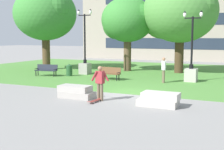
# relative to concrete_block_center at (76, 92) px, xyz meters

# --- Properties ---
(ground_plane) EXTENTS (140.00, 140.00, 0.00)m
(ground_plane) POSITION_rel_concrete_block_center_xyz_m (2.05, 2.05, -0.31)
(ground_plane) COLOR gray
(grass_lawn) EXTENTS (40.00, 20.00, 0.02)m
(grass_lawn) POSITION_rel_concrete_block_center_xyz_m (2.05, 12.05, -0.30)
(grass_lawn) COLOR #4C8438
(grass_lawn) RESTS_ON ground
(concrete_block_center) EXTENTS (1.85, 0.90, 0.64)m
(concrete_block_center) POSITION_rel_concrete_block_center_xyz_m (0.00, 0.00, 0.00)
(concrete_block_center) COLOR #9E9991
(concrete_block_center) RESTS_ON ground
(concrete_block_left) EXTENTS (1.86, 0.90, 0.64)m
(concrete_block_left) POSITION_rel_concrete_block_center_xyz_m (4.43, -0.08, 0.00)
(concrete_block_left) COLOR #B2ADA3
(concrete_block_left) RESTS_ON ground
(person_skateboarder) EXTENTS (0.90, 0.37, 1.71)m
(person_skateboarder) POSITION_rel_concrete_block_center_xyz_m (1.45, -0.12, 0.66)
(person_skateboarder) COLOR brown
(person_skateboarder) RESTS_ON ground
(skateboard) EXTENTS (0.29, 1.03, 0.14)m
(skateboard) POSITION_rel_concrete_block_center_xyz_m (1.40, -0.60, -0.22)
(skateboard) COLOR maroon
(skateboard) RESTS_ON ground
(park_bench_near_left) EXTENTS (1.84, 0.71, 0.90)m
(park_bench_near_left) POSITION_rel_concrete_block_center_xyz_m (-1.31, 6.65, 0.23)
(park_bench_near_left) COLOR brown
(park_bench_near_left) RESTS_ON grass_lawn
(park_bench_near_right) EXTENTS (1.85, 0.75, 0.90)m
(park_bench_near_right) POSITION_rel_concrete_block_center_xyz_m (-6.71, 6.46, 0.23)
(park_bench_near_right) COLOR #1E232D
(park_bench_near_right) RESTS_ON grass_lawn
(lamp_post_right) EXTENTS (1.32, 0.80, 5.31)m
(lamp_post_right) POSITION_rel_concrete_block_center_xyz_m (-4.57, 8.85, 0.78)
(lamp_post_right) COLOR gray
(lamp_post_right) RESTS_ON grass_lawn
(lamp_post_left) EXTENTS (1.32, 0.80, 4.84)m
(lamp_post_left) POSITION_rel_concrete_block_center_xyz_m (4.25, 8.18, 0.70)
(lamp_post_left) COLOR #ADA89E
(lamp_post_left) RESTS_ON grass_lawn
(tree_near_right) EXTENTS (6.57, 6.26, 7.89)m
(tree_near_right) POSITION_rel_concrete_block_center_xyz_m (2.19, 13.06, 4.86)
(tree_near_right) COLOR #42301E
(tree_near_right) RESTS_ON grass_lawn
(tree_near_left) EXTENTS (6.09, 5.80, 7.66)m
(tree_near_left) POSITION_rel_concrete_block_center_xyz_m (-9.77, 10.47, 4.82)
(tree_near_left) COLOR #4C3823
(tree_near_left) RESTS_ON grass_lawn
(tree_far_right) EXTENTS (4.94, 4.70, 6.59)m
(tree_far_right) POSITION_rel_concrete_block_center_xyz_m (-2.39, 12.65, 4.23)
(tree_far_right) COLOR brown
(tree_far_right) RESTS_ON grass_lawn
(trash_bin) EXTENTS (0.49, 0.49, 0.96)m
(trash_bin) POSITION_rel_concrete_block_center_xyz_m (-5.09, 7.25, 0.20)
(trash_bin) COLOR #234C28
(trash_bin) RESTS_ON grass_lawn
(person_bystander_near_lawn) EXTENTS (0.39, 0.63, 1.71)m
(person_bystander_near_lawn) POSITION_rel_concrete_block_center_xyz_m (2.66, 6.88, 0.68)
(person_bystander_near_lawn) COLOR brown
(person_bystander_near_lawn) RESTS_ON grass_lawn
(building_facade_distant) EXTENTS (29.48, 1.03, 12.87)m
(building_facade_distant) POSITION_rel_concrete_block_center_xyz_m (-0.06, 26.54, 6.12)
(building_facade_distant) COLOR gray
(building_facade_distant) RESTS_ON ground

